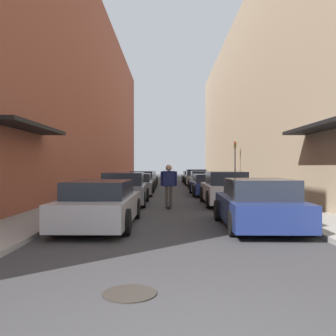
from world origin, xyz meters
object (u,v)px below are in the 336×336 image
object	(u,v)px
traffic_light	(235,159)
manhole_cover	(130,293)
parked_car_right_4	(196,178)
parked_car_right_5	(192,177)
skateboarder	(169,181)
parked_car_right_1	(225,189)
parked_car_left_3	(143,180)
parked_car_right_0	(258,204)
parked_car_left_1	(125,189)
parked_car_right_2	(209,185)
parked_car_left_4	(146,179)
parked_car_left_0	(101,204)
parked_car_left_2	(137,184)
parked_car_right_3	(203,181)

from	to	relation	value
traffic_light	manhole_cover	bearing A→B (deg)	-103.58
parked_car_right_4	parked_car_right_5	world-z (taller)	parked_car_right_4
skateboarder	parked_car_right_1	bearing A→B (deg)	24.77
parked_car_left_3	parked_car_right_0	bearing A→B (deg)	-75.74
parked_car_left_1	parked_car_right_5	distance (m)	22.89
parked_car_right_2	manhole_cover	size ratio (longest dim) A/B	6.80
manhole_cover	traffic_light	distance (m)	22.70
parked_car_right_5	parked_car_right_4	bearing A→B (deg)	-89.86
parked_car_left_4	manhole_cover	size ratio (longest dim) A/B	6.51
parked_car_left_0	parked_car_left_1	size ratio (longest dim) A/B	1.10
parked_car_left_1	skateboarder	bearing A→B (deg)	-35.12
parked_car_left_3	parked_car_right_1	xyz separation A→B (m)	(4.26, -10.90, 0.05)
parked_car_left_0	parked_car_right_5	xyz separation A→B (m)	(4.25, 28.34, -0.04)
parked_car_right_2	skateboarder	xyz separation A→B (m)	(-2.29, -6.53, 0.47)
parked_car_left_0	parked_car_right_0	world-z (taller)	parked_car_right_0
parked_car_left_2	parked_car_right_1	bearing A→B (deg)	-53.21
parked_car_left_1	manhole_cover	distance (m)	11.42
parked_car_left_0	parked_car_right_2	distance (m)	11.80
parked_car_right_0	traffic_light	world-z (taller)	traffic_light
parked_car_left_0	parked_car_right_3	distance (m)	17.10
parked_car_right_0	parked_car_left_3	bearing A→B (deg)	104.26
manhole_cover	parked_car_right_3	bearing A→B (deg)	82.19
parked_car_right_2	skateboarder	size ratio (longest dim) A/B	2.77
parked_car_right_3	parked_car_left_4	bearing A→B (deg)	131.88
parked_car_left_2	parked_car_right_3	world-z (taller)	parked_car_right_3
parked_car_left_1	parked_car_right_5	bearing A→B (deg)	79.18
parked_car_right_2	parked_car_left_4	bearing A→B (deg)	112.04
parked_car_left_0	parked_car_right_2	bearing A→B (deg)	69.35
parked_car_left_0	skateboarder	xyz separation A→B (m)	(1.87, 4.51, 0.44)
parked_car_left_0	parked_car_right_0	distance (m)	4.26
parked_car_right_5	traffic_light	size ratio (longest dim) A/B	1.35
parked_car_left_0	traffic_light	world-z (taller)	traffic_light
parked_car_left_3	parked_car_right_4	world-z (taller)	parked_car_right_4
parked_car_right_1	parked_car_right_0	bearing A→B (deg)	-90.07
parked_car_right_1	parked_car_right_2	size ratio (longest dim) A/B	0.92
parked_car_right_2	manhole_cover	bearing A→B (deg)	-99.69
parked_car_left_4	skateboarder	size ratio (longest dim) A/B	2.66
parked_car_left_0	parked_car_left_2	xyz separation A→B (m)	(-0.00, 11.32, -0.01)
parked_car_left_4	parked_car_right_0	distance (m)	22.14
parked_car_left_3	parked_car_right_0	distance (m)	17.28
parked_car_left_2	parked_car_left_0	bearing A→B (deg)	-89.99
parked_car_left_2	parked_car_left_4	xyz separation A→B (m)	(-0.06, 10.16, 0.01)
parked_car_left_4	parked_car_right_1	world-z (taller)	parked_car_right_1
parked_car_right_0	parked_car_right_3	distance (m)	16.78
parked_car_left_3	parked_car_right_5	bearing A→B (deg)	70.24
parked_car_right_0	parked_car_right_5	world-z (taller)	parked_car_right_0
parked_car_right_0	manhole_cover	distance (m)	6.00
parked_car_right_3	traffic_light	xyz separation A→B (m)	(2.29, -0.02, 1.54)
parked_car_right_0	parked_car_left_4	bearing A→B (deg)	101.26
parked_car_left_4	parked_car_right_1	xyz separation A→B (m)	(4.33, -15.86, 0.07)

